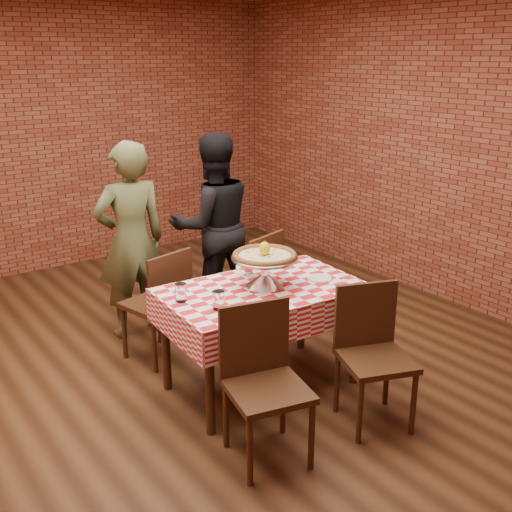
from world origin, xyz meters
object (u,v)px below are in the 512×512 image
Objects in this scene: chair_near_left at (268,389)px; chair_near_right at (376,360)px; pizza at (265,256)px; chair_far_left at (155,304)px; table at (262,338)px; pizza_stand at (265,271)px; diner_black at (213,225)px; water_glass_left at (219,300)px; condiment_caddy at (245,265)px; diner_olive at (131,241)px; chair_far_right at (247,285)px; water_glass_right at (181,292)px.

chair_near_left is 0.78m from chair_near_right.
pizza reaches higher than chair_far_left.
pizza reaches higher than table.
chair_near_right is (0.27, -0.83, -0.41)m from pizza_stand.
chair_far_left is (-0.40, 0.84, 0.07)m from table.
table is 1.50× the size of chair_far_left.
pizza is (0.04, 0.02, 0.60)m from table.
chair_near_left is 2.27m from diner_black.
water_glass_left is 0.66m from condiment_caddy.
condiment_caddy is (0.50, 0.43, 0.01)m from water_glass_left.
chair_near_right is at bearing 99.18° from diner_black.
diner_black is at bearing 71.26° from table.
chair_near_right reaches higher than chair_far_left.
chair_far_left reaches higher than water_glass_left.
pizza_stand is 0.96m from chair_near_left.
table is 0.82× the size of diner_black.
chair_far_left is (-0.47, 0.53, -0.38)m from condiment_caddy.
table is at bearing 110.04° from diner_olive.
diner_black is at bearing -162.52° from chair_far_left.
table is 0.84m from chair_near_left.
pizza_stand is 0.29× the size of diner_olive.
diner_olive is at bearing -56.17° from chair_far_right.
table is at bearing 102.14° from chair_far_left.
chair_near_left is 1.00× the size of chair_far_right.
diner_black is at bearing 78.64° from chair_near_left.
table is at bearing -119.85° from condiment_caddy.
diner_olive is (-0.73, 0.61, 0.36)m from chair_far_right.
water_glass_right is 1.19m from chair_far_right.
water_glass_left is 0.86× the size of condiment_caddy.
water_glass_left is at bearing 72.24° from diner_black.
diner_olive is at bearing 79.73° from water_glass_right.
pizza_stand is at bearing 31.29° from table.
water_glass_right is (-0.61, 0.10, -0.04)m from pizza_stand.
chair_near_right is (0.24, -1.10, -0.38)m from condiment_caddy.
chair_far_left is at bearing 100.66° from chair_near_left.
chair_near_right is at bearing -69.22° from table.
chair_far_left is (-0.44, 0.81, -0.41)m from pizza_stand.
table is 0.83m from chair_far_right.
chair_far_right is 0.56× the size of diner_olive.
pizza_stand is at bearing 128.67° from chair_near_right.
chair_far_right reaches higher than chair_far_left.
chair_near_left is (-0.47, -0.69, 0.09)m from table.
chair_far_right is (0.35, 0.71, -0.40)m from pizza_stand.
pizza_stand reaches higher than water_glass_left.
chair_near_left is at bearing -167.60° from chair_near_right.
pizza is at bearing 18.04° from water_glass_left.
chair_far_right is at bearing 32.54° from water_glass_right.
chair_far_right is (0.83, 0.86, -0.36)m from water_glass_left.
water_glass_left is 0.07× the size of diner_olive.
diner_olive reaches higher than chair_far_right.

